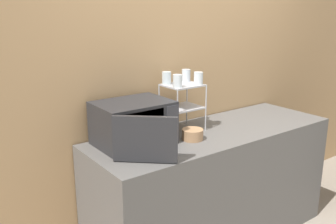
{
  "coord_description": "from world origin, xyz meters",
  "views": [
    {
      "loc": [
        -1.88,
        -1.62,
        1.82
      ],
      "look_at": [
        -0.41,
        0.37,
        1.13
      ],
      "focal_mm": 40.0,
      "sensor_mm": 36.0,
      "label": 1
    }
  ],
  "objects_px": {
    "glass_front_left": "(178,81)",
    "glass_back_left": "(167,78)",
    "bowl": "(193,135)",
    "glass_front_right": "(198,78)",
    "microwave": "(134,124)",
    "dish_rack": "(183,97)",
    "glass_back_right": "(186,75)"
  },
  "relations": [
    {
      "from": "microwave",
      "to": "bowl",
      "type": "height_order",
      "value": "microwave"
    },
    {
      "from": "dish_rack",
      "to": "glass_front_right",
      "type": "height_order",
      "value": "glass_front_right"
    },
    {
      "from": "glass_back_right",
      "to": "glass_back_left",
      "type": "height_order",
      "value": "same"
    },
    {
      "from": "glass_front_right",
      "to": "bowl",
      "type": "relative_size",
      "value": 0.61
    },
    {
      "from": "microwave",
      "to": "glass_front_right",
      "type": "distance_m",
      "value": 0.61
    },
    {
      "from": "dish_rack",
      "to": "glass_back_right",
      "type": "xyz_separation_m",
      "value": [
        0.09,
        0.08,
        0.15
      ]
    },
    {
      "from": "glass_front_left",
      "to": "bowl",
      "type": "xyz_separation_m",
      "value": [
        0.02,
        -0.15,
        -0.36
      ]
    },
    {
      "from": "glass_front_left",
      "to": "bowl",
      "type": "distance_m",
      "value": 0.39
    },
    {
      "from": "glass_front_right",
      "to": "bowl",
      "type": "height_order",
      "value": "glass_front_right"
    },
    {
      "from": "glass_front_left",
      "to": "bowl",
      "type": "height_order",
      "value": "glass_front_left"
    },
    {
      "from": "dish_rack",
      "to": "bowl",
      "type": "distance_m",
      "value": 0.31
    },
    {
      "from": "bowl",
      "to": "microwave",
      "type": "bearing_deg",
      "value": 157.73
    },
    {
      "from": "dish_rack",
      "to": "glass_back_right",
      "type": "height_order",
      "value": "glass_back_right"
    },
    {
      "from": "dish_rack",
      "to": "glass_front_left",
      "type": "relative_size",
      "value": 3.83
    },
    {
      "from": "dish_rack",
      "to": "glass_back_right",
      "type": "distance_m",
      "value": 0.19
    },
    {
      "from": "glass_back_left",
      "to": "bowl",
      "type": "distance_m",
      "value": 0.46
    },
    {
      "from": "microwave",
      "to": "bowl",
      "type": "relative_size",
      "value": 4.29
    },
    {
      "from": "microwave",
      "to": "glass_back_left",
      "type": "distance_m",
      "value": 0.47
    },
    {
      "from": "dish_rack",
      "to": "glass_front_right",
      "type": "xyz_separation_m",
      "value": [
        0.09,
        -0.07,
        0.15
      ]
    },
    {
      "from": "glass_front_left",
      "to": "glass_back_right",
      "type": "distance_m",
      "value": 0.24
    },
    {
      "from": "dish_rack",
      "to": "microwave",
      "type": "bearing_deg",
      "value": -172.99
    },
    {
      "from": "glass_front_right",
      "to": "glass_back_left",
      "type": "xyz_separation_m",
      "value": [
        -0.18,
        0.15,
        0.0
      ]
    },
    {
      "from": "microwave",
      "to": "glass_front_right",
      "type": "height_order",
      "value": "glass_front_right"
    },
    {
      "from": "glass_front_right",
      "to": "glass_back_left",
      "type": "height_order",
      "value": "same"
    },
    {
      "from": "glass_back_left",
      "to": "bowl",
      "type": "xyz_separation_m",
      "value": [
        0.02,
        -0.29,
        -0.36
      ]
    },
    {
      "from": "dish_rack",
      "to": "bowl",
      "type": "relative_size",
      "value": 2.34
    },
    {
      "from": "glass_front_left",
      "to": "glass_back_left",
      "type": "bearing_deg",
      "value": 86.97
    },
    {
      "from": "microwave",
      "to": "glass_back_left",
      "type": "relative_size",
      "value": 7.02
    },
    {
      "from": "glass_front_right",
      "to": "glass_back_right",
      "type": "bearing_deg",
      "value": 88.66
    },
    {
      "from": "glass_front_left",
      "to": "glass_back_left",
      "type": "height_order",
      "value": "same"
    },
    {
      "from": "glass_front_left",
      "to": "microwave",
      "type": "bearing_deg",
      "value": 178.42
    },
    {
      "from": "glass_back_right",
      "to": "bowl",
      "type": "xyz_separation_m",
      "value": [
        -0.17,
        -0.29,
        -0.36
      ]
    }
  ]
}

